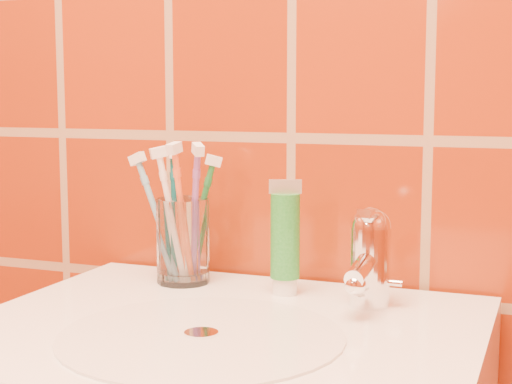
% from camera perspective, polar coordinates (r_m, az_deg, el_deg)
% --- Properties ---
extents(glass_tumbler, '(0.09, 0.09, 0.11)m').
position_cam_1_polar(glass_tumbler, '(1.05, -5.33, -3.55)').
color(glass_tumbler, white).
rests_on(glass_tumbler, pedestal_sink).
extents(toothpaste_tube, '(0.04, 0.04, 0.15)m').
position_cam_1_polar(toothpaste_tube, '(0.98, 2.13, -3.58)').
color(toothpaste_tube, white).
rests_on(toothpaste_tube, pedestal_sink).
extents(faucet, '(0.05, 0.11, 0.12)m').
position_cam_1_polar(faucet, '(0.94, 8.25, -4.47)').
color(faucet, white).
rests_on(faucet, pedestal_sink).
extents(toothbrush_0, '(0.12, 0.11, 0.18)m').
position_cam_1_polar(toothbrush_0, '(1.06, -7.13, -1.94)').
color(toothbrush_0, '#6EA4C3').
rests_on(toothbrush_0, glass_tumbler).
extents(toothbrush_1, '(0.10, 0.09, 0.18)m').
position_cam_1_polar(toothbrush_1, '(1.05, -4.21, -1.97)').
color(toothbrush_1, '#1C6C30').
rests_on(toothbrush_1, glass_tumbler).
extents(toothbrush_2, '(0.07, 0.09, 0.19)m').
position_cam_1_polar(toothbrush_2, '(1.06, -5.94, -1.75)').
color(toothbrush_2, '#0B5B63').
rests_on(toothbrush_2, glass_tumbler).
extents(toothbrush_3, '(0.04, 0.09, 0.20)m').
position_cam_1_polar(toothbrush_3, '(1.02, -5.41, -1.69)').
color(toothbrush_3, orange).
rests_on(toothbrush_3, glass_tumbler).
extents(toothbrush_4, '(0.11, 0.11, 0.20)m').
position_cam_1_polar(toothbrush_4, '(1.02, -4.53, -1.71)').
color(toothbrush_4, '#854BA0').
rests_on(toothbrush_4, glass_tumbler).
extents(toothbrush_5, '(0.09, 0.09, 0.20)m').
position_cam_1_polar(toothbrush_5, '(1.03, -6.12, -1.83)').
color(toothbrush_5, white).
rests_on(toothbrush_5, glass_tumbler).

